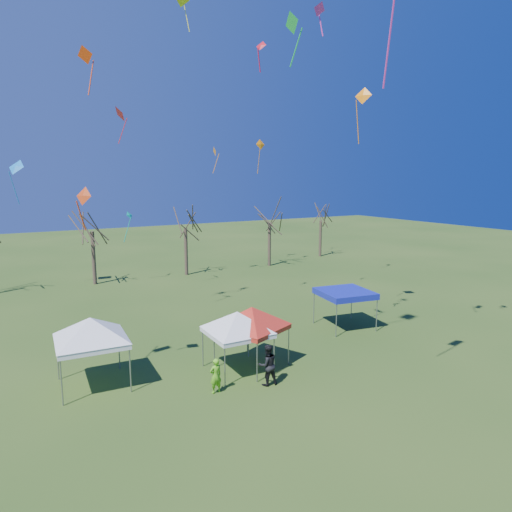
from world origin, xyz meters
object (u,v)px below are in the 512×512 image
at_px(tree_2, 91,212).
at_px(tree_4, 270,208).
at_px(tent_red, 252,311).
at_px(person_dark, 267,365).
at_px(tree_5, 321,208).
at_px(tent_white_mid, 237,316).
at_px(tent_blue, 345,294).
at_px(tent_white_west, 90,322).
at_px(person_green, 216,376).
at_px(tree_3, 185,211).

height_order(tree_2, tree_4, tree_2).
xyz_separation_m(tent_red, person_dark, (-0.42, -2.16, -1.87)).
height_order(tree_4, tent_red, tree_4).
height_order(tree_5, tent_white_mid, tree_5).
relative_size(tree_5, tent_blue, 2.18).
height_order(tent_white_mid, tent_red, tent_red).
xyz_separation_m(tent_white_west, tent_blue, (15.09, 0.65, -0.79)).
relative_size(tree_2, tree_4, 1.04).
bearing_deg(tent_white_west, person_dark, -29.34).
bearing_deg(tree_5, tent_white_west, -143.44).
bearing_deg(tent_white_west, tree_4, 42.99).
xyz_separation_m(tree_4, tent_red, (-14.53, -21.90, -3.25)).
bearing_deg(tree_2, tree_5, 3.70).
xyz_separation_m(person_green, person_dark, (2.33, -0.47, 0.17)).
bearing_deg(person_dark, tree_5, -124.83).
height_order(tree_3, tree_4, tree_3).
bearing_deg(person_green, tent_blue, -166.25).
bearing_deg(tree_5, tent_red, -133.70).
height_order(tree_4, person_green, tree_4).
distance_m(tree_4, tent_white_west, 29.86).
xyz_separation_m(tent_red, tent_blue, (7.89, 2.30, -0.66)).
relative_size(tree_2, tent_blue, 2.39).
bearing_deg(tree_2, tree_3, -2.27).
bearing_deg(tent_white_west, tent_white_mid, -15.66).
bearing_deg(tent_blue, tent_red, -163.78).
height_order(tree_3, tree_5, tree_3).
relative_size(tree_2, tent_white_mid, 2.12).
bearing_deg(tree_5, tree_4, -166.15).
relative_size(tent_white_west, person_dark, 2.20).
bearing_deg(person_green, person_dark, 161.90).
xyz_separation_m(tree_2, person_dark, (2.77, -24.43, -5.35)).
relative_size(tree_3, tent_blue, 2.31).
bearing_deg(tree_4, tent_blue, -108.70).
relative_size(tree_3, tent_white_west, 1.91).
distance_m(tree_4, person_dark, 28.78).
bearing_deg(person_green, tent_red, -155.19).
bearing_deg(person_dark, tree_3, -96.22).
relative_size(tree_4, person_dark, 4.19).
bearing_deg(tent_white_west, tree_5, 36.56).
bearing_deg(tent_white_mid, person_green, -140.47).
xyz_separation_m(tree_4, person_dark, (-14.95, -24.06, -5.12)).
bearing_deg(person_green, tree_4, -133.02).
relative_size(tree_3, tree_4, 1.00).
distance_m(tent_white_mid, tent_blue, 9.10).
bearing_deg(tent_white_mid, tree_5, 45.40).
xyz_separation_m(tree_4, tent_white_west, (-21.72, -20.25, -3.11)).
bearing_deg(person_dark, tree_4, -114.93).
distance_m(tree_4, tent_blue, 21.06).
bearing_deg(tent_red, tent_white_west, 167.13).
relative_size(tree_4, tent_white_west, 1.91).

